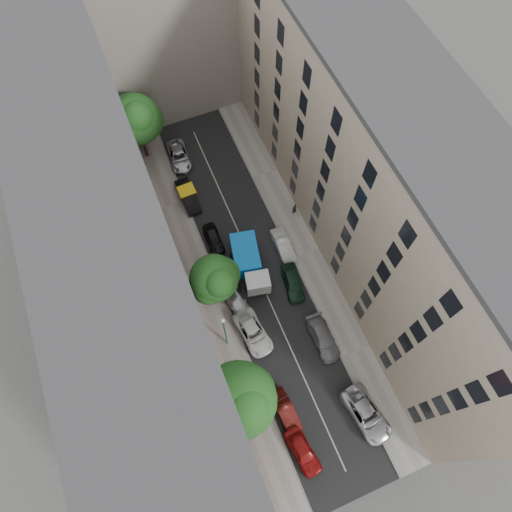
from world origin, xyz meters
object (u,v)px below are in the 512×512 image
tree_mid (215,280)px  car_left_5 (188,196)px  pedestrian (294,209)px  car_left_3 (236,301)px  lamp_post (225,330)px  car_left_0 (303,452)px  car_left_1 (286,411)px  tree_far (137,121)px  car_right_0 (366,414)px  car_right_3 (283,245)px  car_left_4 (214,239)px  tarp_truck (249,263)px  car_right_2 (293,283)px  car_left_2 (253,333)px  tree_near (240,401)px  car_left_6 (179,156)px  car_right_1 (323,338)px

tree_mid → car_left_5: bearing=85.7°
car_left_5 → pedestrian: (10.00, -5.99, 0.20)m
car_left_3 → lamp_post: lamp_post is taller
car_left_0 → car_left_5: size_ratio=0.93×
car_left_1 → tree_far: bearing=90.9°
car_right_0 → tree_mid: 17.79m
car_right_3 → car_left_4: bearing=153.2°
car_left_0 → lamp_post: lamp_post is taller
tarp_truck → car_left_4: 5.01m
car_right_2 → tree_mid: bearing=178.1°
tree_mid → tree_far: (-1.45, 19.54, 0.92)m
car_left_3 → car_right_3: 7.72m
car_left_2 → tree_far: size_ratio=0.57×
car_left_2 → car_right_2: car_right_2 is taller
car_left_2 → tarp_truck: bearing=64.1°
tree_near → car_left_6: bearing=83.0°
car_right_3 → tree_mid: bearing=-160.0°
car_left_4 → car_left_2: bearing=-88.7°
car_left_4 → car_left_0: bearing=-88.7°
car_left_0 → car_right_0: size_ratio=0.79×
car_left_0 → car_left_6: 33.60m
car_left_3 → pedestrian: 11.95m
car_right_2 → lamp_post: bearing=-149.9°
car_left_1 → car_left_2: bearing=85.3°
car_left_2 → car_left_5: size_ratio=1.09×
car_left_2 → tree_near: (-3.50, -6.11, 5.65)m
car_left_6 → car_right_2: size_ratio=1.13×
car_left_6 → car_right_2: 20.00m
car_right_1 → car_left_2: bearing=153.7°
car_right_0 → tree_far: tree_far is taller
tree_near → car_right_1: bearing=18.3°
car_left_0 → tree_mid: size_ratio=0.59×
car_left_3 → car_right_2: size_ratio=1.04×
car_right_3 → tree_near: (-9.90, -13.51, 5.66)m
car_left_2 → car_right_1: size_ratio=1.05×
car_left_0 → car_left_6: size_ratio=0.89×
tarp_truck → car_right_1: (3.72, -9.44, -0.90)m
car_left_4 → car_right_1: car_right_1 is taller
car_left_6 → car_right_1: (5.92, -25.40, 0.02)m
car_left_4 → lamp_post: bearing=-102.2°
car_right_1 → car_left_4: bearing=113.7°
car_left_1 → pedestrian: bearing=58.7°
lamp_post → tarp_truck: bearing=52.9°
car_left_0 → car_left_6: car_left_0 is taller
car_left_3 → tree_mid: size_ratio=0.61×
car_left_4 → car_right_0: bearing=-72.1°
car_left_2 → tree_near: tree_near is taller
car_left_3 → car_left_4: 7.25m
car_left_1 → pedestrian: (9.20, 18.41, 0.28)m
car_left_3 → car_right_0: (6.72, -14.18, 0.11)m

